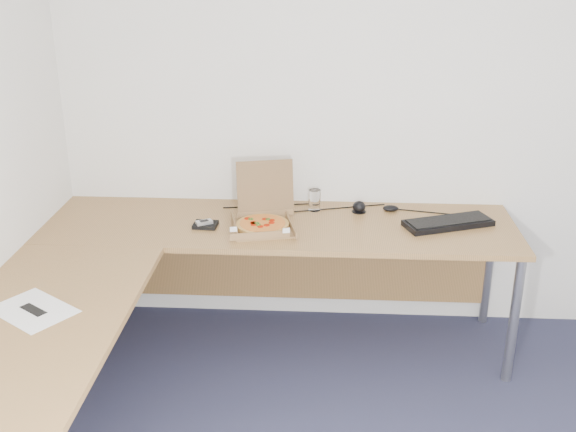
# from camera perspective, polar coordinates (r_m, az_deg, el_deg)

# --- Properties ---
(room_shell) EXTENTS (3.50, 3.50, 2.50)m
(room_shell) POSITION_cam_1_polar(r_m,az_deg,el_deg) (2.19, 9.82, -2.15)
(room_shell) COLOR white
(room_shell) RESTS_ON ground
(desk) EXTENTS (2.50, 2.20, 0.73)m
(desk) POSITION_cam_1_polar(r_m,az_deg,el_deg) (3.34, -6.74, -3.70)
(desk) COLOR #9F713D
(desk) RESTS_ON ground
(pizza_box) EXTENTS (0.31, 0.36, 0.31)m
(pizza_box) POSITION_cam_1_polar(r_m,az_deg,el_deg) (3.61, -2.08, -0.40)
(pizza_box) COLOR olive
(pizza_box) RESTS_ON desk
(drinking_glass) EXTENTS (0.07, 0.07, 0.12)m
(drinking_glass) POSITION_cam_1_polar(r_m,az_deg,el_deg) (3.84, 2.20, 1.32)
(drinking_glass) COLOR silver
(drinking_glass) RESTS_ON desk
(keyboard) EXTENTS (0.50, 0.32, 0.03)m
(keyboard) POSITION_cam_1_polar(r_m,az_deg,el_deg) (3.74, 13.06, -0.57)
(keyboard) COLOR black
(keyboard) RESTS_ON desk
(mouse) EXTENTS (0.10, 0.07, 0.03)m
(mouse) POSITION_cam_1_polar(r_m,az_deg,el_deg) (3.88, 8.47, 0.63)
(mouse) COLOR black
(mouse) RESTS_ON desk
(wallet) EXTENTS (0.13, 0.11, 0.02)m
(wallet) POSITION_cam_1_polar(r_m,az_deg,el_deg) (3.66, -6.82, -0.73)
(wallet) COLOR black
(wallet) RESTS_ON desk
(phone) EXTENTS (0.10, 0.08, 0.02)m
(phone) POSITION_cam_1_polar(r_m,az_deg,el_deg) (3.64, -6.94, -0.52)
(phone) COLOR #B2B5BA
(phone) RESTS_ON wallet
(paper_sheet) EXTENTS (0.41, 0.38, 0.00)m
(paper_sheet) POSITION_cam_1_polar(r_m,az_deg,el_deg) (3.02, -20.27, -7.29)
(paper_sheet) COLOR white
(paper_sheet) RESTS_ON desk
(dome_speaker) EXTENTS (0.08, 0.08, 0.07)m
(dome_speaker) POSITION_cam_1_polar(r_m,az_deg,el_deg) (3.84, 5.89, 0.81)
(dome_speaker) COLOR black
(dome_speaker) RESTS_ON desk
(cable_bundle) EXTENTS (0.64, 0.13, 0.01)m
(cable_bundle) POSITION_cam_1_polar(r_m,az_deg,el_deg) (3.88, 3.92, 0.64)
(cable_bundle) COLOR black
(cable_bundle) RESTS_ON desk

